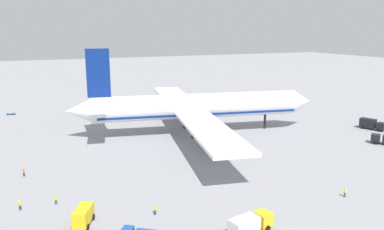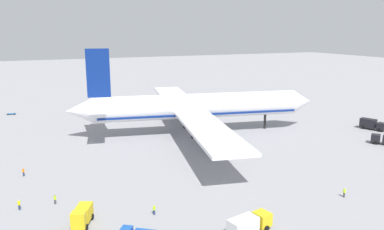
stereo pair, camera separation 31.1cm
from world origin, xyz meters
name	(u,v)px [view 2 (the right image)]	position (x,y,z in m)	size (l,w,h in m)	color
ground_plane	(198,132)	(0.00, 0.00, 0.00)	(600.00, 600.00, 0.00)	gray
airliner	(194,107)	(-1.19, 0.30, 7.44)	(69.44, 82.97, 23.66)	white
service_truck_0	(372,124)	(47.40, -17.38, 1.62)	(4.60, 7.23, 3.02)	black
service_truck_2	(82,215)	(-37.63, -40.67, 1.52)	(3.89, 5.34, 2.84)	yellow
service_truck_4	(249,224)	(-16.36, -52.76, 1.48)	(7.29, 3.70, 2.64)	yellow
baggage_cart_0	(11,114)	(-48.72, 46.94, 0.27)	(3.40, 1.85, 0.40)	#26598C
ground_worker_1	(19,205)	(-46.25, -31.64, 0.90)	(0.56, 0.56, 1.76)	navy
ground_worker_2	(55,199)	(-40.79, -31.74, 0.84)	(0.55, 0.55, 1.65)	#3F3F47
ground_worker_3	(344,192)	(5.20, -49.12, 0.89)	(0.54, 0.54, 1.75)	#3F3F47
ground_worker_4	(23,172)	(-45.47, -16.11, 0.88)	(0.47, 0.47, 1.74)	navy
ground_worker_5	(154,210)	(-26.89, -41.93, 0.82)	(0.47, 0.47, 1.63)	navy
traffic_cone_1	(176,103)	(10.36, 43.42, 0.28)	(0.36, 0.36, 0.55)	orange
traffic_cone_2	(252,99)	(42.03, 37.76, 0.28)	(0.36, 0.36, 0.55)	orange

